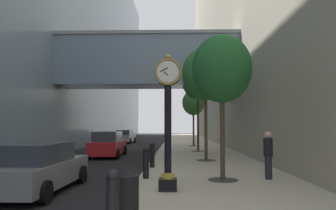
% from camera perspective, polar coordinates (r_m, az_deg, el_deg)
% --- Properties ---
extents(ground_plane, '(110.00, 110.00, 0.00)m').
position_cam_1_polar(ground_plane, '(30.11, -1.27, -7.78)').
color(ground_plane, black).
rests_on(ground_plane, ground).
extents(sidewalk_right, '(6.06, 80.00, 0.14)m').
position_cam_1_polar(sidewalk_right, '(33.10, 4.27, -7.29)').
color(sidewalk_right, '#BCB29E').
rests_on(sidewalk_right, ground).
extents(building_block_left, '(22.76, 80.00, 28.09)m').
position_cam_1_polar(building_block_left, '(37.42, -20.03, 14.97)').
color(building_block_left, slate).
rests_on(building_block_left, ground).
extents(street_clock, '(0.84, 0.55, 4.20)m').
position_cam_1_polar(street_clock, '(9.72, -0.02, -1.81)').
color(street_clock, black).
rests_on(street_clock, sidewalk_right).
extents(bollard_nearest, '(0.24, 0.24, 1.18)m').
position_cam_1_polar(bollard_nearest, '(5.98, -10.03, -16.80)').
color(bollard_nearest, black).
rests_on(bollard_nearest, sidewalk_right).
extents(bollard_third, '(0.24, 0.24, 1.18)m').
position_cam_1_polar(bollard_third, '(12.00, -4.04, -10.23)').
color(bollard_third, black).
rests_on(bollard_third, sidewalk_right).
extents(bollard_fourth, '(0.24, 0.24, 1.18)m').
position_cam_1_polar(bollard_fourth, '(15.06, -2.89, -8.91)').
color(bollard_fourth, black).
rests_on(bollard_fourth, sidewalk_right).
extents(street_tree_near, '(2.21, 2.21, 5.35)m').
position_cam_1_polar(street_tree_near, '(11.84, 9.73, 6.40)').
color(street_tree_near, '#333335').
rests_on(street_tree_near, sidewalk_right).
extents(street_tree_mid_near, '(2.70, 2.70, 6.52)m').
position_cam_1_polar(street_tree_mid_near, '(18.28, 6.82, 5.63)').
color(street_tree_mid_near, '#333335').
rests_on(street_tree_mid_near, sidewalk_right).
extents(street_tree_mid_far, '(2.40, 2.40, 6.78)m').
position_cam_1_polar(street_tree_mid_far, '(24.67, 5.43, 4.15)').
color(street_tree_mid_far, '#333335').
rests_on(street_tree_mid_far, sidewalk_right).
extents(street_tree_far, '(2.19, 2.19, 5.51)m').
position_cam_1_polar(street_tree_far, '(30.92, 4.64, 0.41)').
color(street_tree_far, '#333335').
rests_on(street_tree_far, sidewalk_right).
extents(trash_bin, '(0.53, 0.53, 1.05)m').
position_cam_1_polar(trash_bin, '(6.93, -7.53, -15.66)').
color(trash_bin, black).
rests_on(trash_bin, sidewalk_right).
extents(pedestrian_walking, '(0.41, 0.41, 1.75)m').
position_cam_1_polar(pedestrian_walking, '(12.34, 17.74, -8.41)').
color(pedestrian_walking, '#23232D').
rests_on(pedestrian_walking, sidewalk_right).
extents(car_grey_near, '(2.03, 4.57, 1.56)m').
position_cam_1_polar(car_grey_near, '(10.96, -22.39, -10.55)').
color(car_grey_near, slate).
rests_on(car_grey_near, ground).
extents(car_silver_mid, '(2.17, 4.64, 1.59)m').
position_cam_1_polar(car_silver_mid, '(38.28, -7.81, -5.73)').
color(car_silver_mid, '#B7BABF').
rests_on(car_silver_mid, ground).
extents(car_red_far, '(2.07, 4.72, 1.72)m').
position_cam_1_polar(car_red_far, '(21.83, -10.84, -7.06)').
color(car_red_far, '#AD191E').
rests_on(car_red_far, ground).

